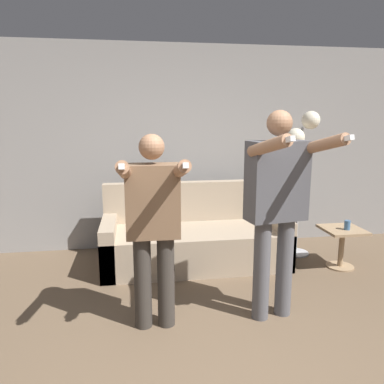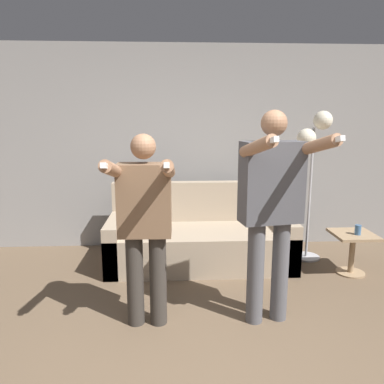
% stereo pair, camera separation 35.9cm
% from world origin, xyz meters
% --- Properties ---
extents(wall_back, '(10.00, 0.05, 2.60)m').
position_xyz_m(wall_back, '(0.00, 2.91, 1.30)').
color(wall_back, gray).
rests_on(wall_back, ground_plane).
extents(couch, '(2.11, 0.91, 0.91)m').
position_xyz_m(couch, '(0.19, 2.23, 0.28)').
color(couch, tan).
rests_on(couch, ground_plane).
extents(person_left, '(0.50, 0.67, 1.58)m').
position_xyz_m(person_left, '(-0.35, 0.89, 0.91)').
color(person_left, '#38332D').
rests_on(person_left, ground_plane).
extents(person_right, '(0.63, 0.73, 1.75)m').
position_xyz_m(person_right, '(0.66, 0.90, 1.03)').
color(person_right, '#56565B').
rests_on(person_right, ground_plane).
extents(cat, '(0.41, 0.12, 0.18)m').
position_xyz_m(cat, '(-0.28, 2.56, 1.00)').
color(cat, '#3D3833').
rests_on(cat, couch).
extents(floor_lamp, '(0.40, 0.33, 1.77)m').
position_xyz_m(floor_lamp, '(1.51, 2.31, 1.38)').
color(floor_lamp, '#B2B2B7').
rests_on(floor_lamp, ground_plane).
extents(side_table, '(0.44, 0.44, 0.46)m').
position_xyz_m(side_table, '(1.83, 1.82, 0.33)').
color(side_table, '#A38460').
rests_on(side_table, ground_plane).
extents(cup, '(0.07, 0.07, 0.11)m').
position_xyz_m(cup, '(1.85, 1.77, 0.51)').
color(cup, '#3D6693').
rests_on(cup, side_table).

